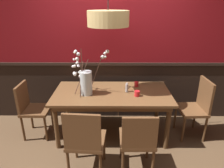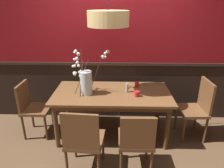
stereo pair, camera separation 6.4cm
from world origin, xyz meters
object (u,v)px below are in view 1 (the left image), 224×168
chair_near_side_left (85,139)px  vase_with_blossoms (86,82)px  chair_head_east_end (197,105)px  candle_holder_nearer_center (137,93)px  chair_far_side_left (101,85)px  pendant_lamp (108,19)px  chair_far_side_right (127,84)px  candle_holder_nearer_edge (136,84)px  chair_near_side_right (138,139)px  condiment_bottle (127,88)px  chair_head_west_end (31,107)px  dining_table (112,97)px

chair_near_side_left → vase_with_blossoms: (-0.07, 0.80, 0.43)m
chair_head_east_end → chair_near_side_left: size_ratio=1.03×
candle_holder_nearer_center → chair_head_east_end: bearing=7.1°
chair_far_side_left → pendant_lamp: 1.54m
chair_head_east_end → chair_near_side_left: chair_head_east_end is taller
candle_holder_nearer_center → pendant_lamp: pendant_lamp is taller
chair_far_side_right → chair_far_side_left: bearing=-179.0°
chair_near_side_left → chair_head_east_end: bearing=27.1°
chair_far_side_right → candle_holder_nearer_edge: bearing=-80.2°
chair_near_side_right → pendant_lamp: size_ratio=0.73×
chair_far_side_right → chair_near_side_right: bearing=-89.3°
chair_near_side_right → vase_with_blossoms: bearing=131.7°
candle_holder_nearer_edge → condiment_bottle: size_ratio=0.55×
chair_head_east_end → condiment_bottle: 1.15m
candle_holder_nearer_center → condiment_bottle: size_ratio=0.57×
chair_far_side_left → chair_head_west_end: chair_far_side_left is taller
chair_near_side_left → vase_with_blossoms: bearing=94.7°
chair_far_side_right → pendant_lamp: bearing=-113.0°
chair_head_west_end → condiment_bottle: bearing=1.7°
vase_with_blossoms → candle_holder_nearer_center: size_ratio=8.20×
vase_with_blossoms → condiment_bottle: (0.62, 0.08, -0.13)m
chair_near_side_right → condiment_bottle: size_ratio=6.07×
dining_table → pendant_lamp: bearing=149.7°
chair_head_east_end → chair_near_side_left: (-1.66, -0.85, -0.02)m
dining_table → chair_near_side_left: chair_near_side_left is taller
chair_near_side_left → candle_holder_nearer_edge: bearing=56.8°
chair_near_side_right → vase_with_blossoms: size_ratio=1.30×
dining_table → candle_holder_nearer_center: candle_holder_nearer_center is taller
condiment_bottle → chair_head_west_end: bearing=-178.3°
chair_far_side_left → chair_far_side_right: (0.52, 0.01, 0.01)m
dining_table → condiment_bottle: 0.28m
dining_table → chair_far_side_left: bearing=105.0°
candle_holder_nearer_edge → chair_far_side_left: bearing=136.1°
chair_head_west_end → pendant_lamp: pendant_lamp is taller
chair_far_side_left → vase_with_blossoms: 1.00m
chair_near_side_right → vase_with_blossoms: vase_with_blossoms is taller
chair_far_side_left → candle_holder_nearer_edge: bearing=-43.9°
vase_with_blossoms → chair_far_side_right: bearing=53.1°
pendant_lamp → condiment_bottle: bearing=-2.4°
dining_table → chair_head_west_end: bearing=-178.8°
chair_head_east_end → vase_with_blossoms: size_ratio=1.40×
chair_near_side_right → chair_head_west_end: chair_head_west_end is taller
chair_far_side_left → candle_holder_nearer_center: size_ratio=11.44×
chair_head_west_end → chair_head_east_end: bearing=0.3°
pendant_lamp → chair_near_side_right: bearing=-67.3°
chair_head_east_end → chair_far_side_right: chair_far_side_right is taller
chair_head_east_end → pendant_lamp: pendant_lamp is taller
candle_holder_nearer_center → condiment_bottle: (-0.14, 0.15, 0.03)m
condiment_bottle → dining_table: bearing=-175.3°
chair_head_east_end → pendant_lamp: (-1.39, 0.05, 1.30)m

